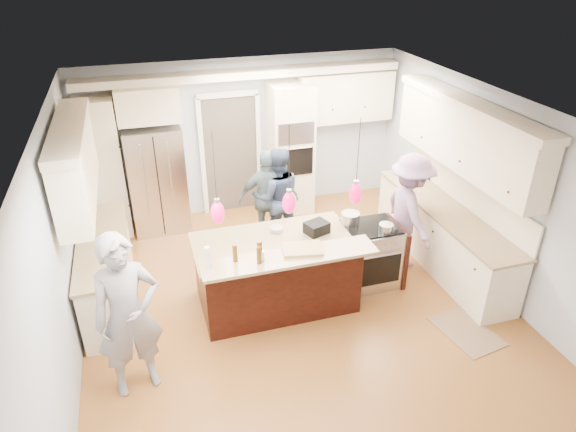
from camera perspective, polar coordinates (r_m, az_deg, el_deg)
name	(u,v)px	position (r m, az deg, el deg)	size (l,w,h in m)	color
ground_plane	(295,301)	(7.14, 0.83, -9.44)	(6.00, 6.00, 0.00)	#AF6D30
room_shell	(296,180)	(6.19, 0.95, 3.97)	(5.54, 6.04, 2.72)	#B2BCC6
refrigerator	(157,179)	(8.73, -14.30, 3.99)	(0.90, 0.70, 1.80)	#B7B7BC
oven_column	(290,149)	(9.00, 0.27, 7.40)	(0.72, 0.69, 2.30)	#F4E8C6
back_upper_cabinets	(201,127)	(8.62, -9.60, 9.69)	(5.30, 0.61, 2.54)	#F4E8C6
right_counter_run	(450,200)	(7.78, 17.60, 1.72)	(0.64, 3.10, 2.51)	#F4E8C6
left_cabinets	(96,233)	(7.03, -20.57, -1.77)	(0.64, 2.30, 2.51)	#F4E8C6
kitchen_island	(276,272)	(6.85, -1.31, -6.25)	(2.10, 1.46, 1.12)	black
island_range	(371,254)	(7.36, 9.17, -4.21)	(0.82, 0.71, 0.92)	#B7B7BC
pendant_lights	(289,203)	(5.69, 0.12, 1.50)	(1.75, 0.15, 1.03)	black
person_bar_end	(128,316)	(5.63, -17.36, -10.59)	(0.70, 0.46, 1.92)	gray
person_far_left	(277,197)	(8.06, -1.24, 2.13)	(0.79, 0.61, 1.62)	#30415E
person_far_right	(269,199)	(8.03, -2.17, 1.93)	(0.94, 0.39, 1.60)	slate
person_range_side	(409,211)	(7.70, 13.30, 0.53)	(1.13, 0.65, 1.76)	#96759E
floor_rug	(467,331)	(7.03, 19.22, -12.00)	(0.58, 0.85, 0.01)	#806246
water_bottle	(208,257)	(5.81, -8.90, -4.55)	(0.06, 0.06, 0.27)	silver
beer_bottle_a	(235,253)	(5.88, -5.91, -4.11)	(0.06, 0.06, 0.22)	#482E0C
beer_bottle_b	(259,255)	(5.83, -3.25, -4.36)	(0.05, 0.05, 0.22)	#482E0C
beer_bottle_c	(260,251)	(5.87, -3.17, -3.89)	(0.06, 0.06, 0.25)	#482E0C
drink_can	(261,256)	(5.90, -2.97, -4.45)	(0.07, 0.07, 0.13)	#B7B7BC
cutting_board	(302,249)	(6.10, 1.60, -3.68)	(0.46, 0.33, 0.04)	tan
pot_large	(350,218)	(7.12, 6.94, -0.21)	(0.26, 0.26, 0.15)	#B7B7BC
pot_small	(386,227)	(7.01, 10.85, -1.26)	(0.19, 0.19, 0.10)	#B7B7BC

